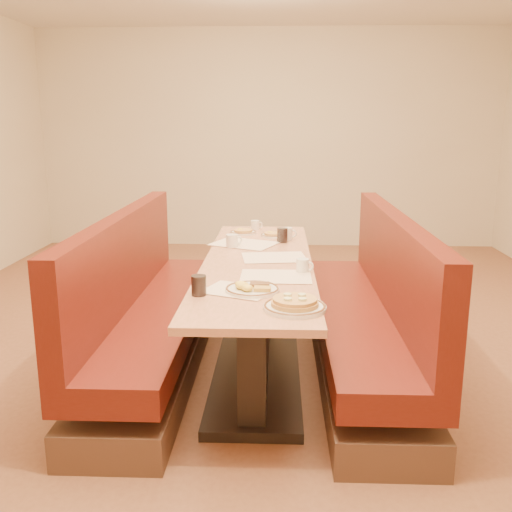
{
  "coord_description": "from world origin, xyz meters",
  "views": [
    {
      "loc": [
        0.13,
        -3.59,
        1.63
      ],
      "look_at": [
        0.0,
        -0.28,
        0.85
      ],
      "focal_mm": 40.0,
      "sensor_mm": 36.0,
      "label": 1
    }
  ],
  "objects_px": {
    "diner_table": "(258,316)",
    "coffee_mug_c": "(287,233)",
    "coffee_mug_b": "(233,241)",
    "pancake_plate": "(295,305)",
    "eggs_plate": "(252,289)",
    "coffee_mug_d": "(255,225)",
    "soda_tumbler_near": "(199,286)",
    "coffee_mug_a": "(303,265)",
    "soda_tumbler_mid": "(282,235)",
    "booth_right": "(368,319)",
    "booth_left": "(149,316)"
  },
  "relations": [
    {
      "from": "pancake_plate",
      "to": "soda_tumbler_mid",
      "type": "bearing_deg",
      "value": 91.9
    },
    {
      "from": "coffee_mug_b",
      "to": "coffee_mug_d",
      "type": "height_order",
      "value": "coffee_mug_b"
    },
    {
      "from": "soda_tumbler_near",
      "to": "soda_tumbler_mid",
      "type": "height_order",
      "value": "soda_tumbler_mid"
    },
    {
      "from": "coffee_mug_c",
      "to": "soda_tumbler_near",
      "type": "relative_size",
      "value": 1.14
    },
    {
      "from": "diner_table",
      "to": "coffee_mug_d",
      "type": "height_order",
      "value": "coffee_mug_d"
    },
    {
      "from": "eggs_plate",
      "to": "coffee_mug_a",
      "type": "distance_m",
      "value": 0.51
    },
    {
      "from": "coffee_mug_b",
      "to": "coffee_mug_c",
      "type": "distance_m",
      "value": 0.49
    },
    {
      "from": "booth_left",
      "to": "booth_right",
      "type": "bearing_deg",
      "value": 0.0
    },
    {
      "from": "coffee_mug_b",
      "to": "coffee_mug_c",
      "type": "height_order",
      "value": "same"
    },
    {
      "from": "pancake_plate",
      "to": "eggs_plate",
      "type": "height_order",
      "value": "pancake_plate"
    },
    {
      "from": "coffee_mug_a",
      "to": "soda_tumbler_mid",
      "type": "bearing_deg",
      "value": 117.64
    },
    {
      "from": "coffee_mug_d",
      "to": "eggs_plate",
      "type": "bearing_deg",
      "value": -99.66
    },
    {
      "from": "coffee_mug_d",
      "to": "soda_tumbler_mid",
      "type": "xyz_separation_m",
      "value": [
        0.22,
        -0.5,
        0.01
      ]
    },
    {
      "from": "booth_left",
      "to": "coffee_mug_d",
      "type": "distance_m",
      "value": 1.36
    },
    {
      "from": "coffee_mug_b",
      "to": "coffee_mug_c",
      "type": "bearing_deg",
      "value": 12.34
    },
    {
      "from": "coffee_mug_a",
      "to": "soda_tumbler_near",
      "type": "distance_m",
      "value": 0.74
    },
    {
      "from": "coffee_mug_a",
      "to": "coffee_mug_b",
      "type": "xyz_separation_m",
      "value": [
        -0.48,
        0.69,
        0.01
      ]
    },
    {
      "from": "soda_tumbler_near",
      "to": "pancake_plate",
      "type": "bearing_deg",
      "value": -23.25
    },
    {
      "from": "booth_left",
      "to": "soda_tumbler_mid",
      "type": "xyz_separation_m",
      "value": [
        0.89,
        0.6,
        0.44
      ]
    },
    {
      "from": "diner_table",
      "to": "eggs_plate",
      "type": "bearing_deg",
      "value": -90.6
    },
    {
      "from": "pancake_plate",
      "to": "soda_tumbler_near",
      "type": "distance_m",
      "value": 0.54
    },
    {
      "from": "soda_tumbler_mid",
      "to": "coffee_mug_c",
      "type": "bearing_deg",
      "value": 69.11
    },
    {
      "from": "soda_tumbler_near",
      "to": "coffee_mug_d",
      "type": "bearing_deg",
      "value": 83.31
    },
    {
      "from": "diner_table",
      "to": "coffee_mug_d",
      "type": "xyz_separation_m",
      "value": [
        -0.06,
        1.1,
        0.42
      ]
    },
    {
      "from": "booth_left",
      "to": "eggs_plate",
      "type": "relative_size",
      "value": 8.64
    },
    {
      "from": "coffee_mug_c",
      "to": "eggs_plate",
      "type": "bearing_deg",
      "value": -97.66
    },
    {
      "from": "coffee_mug_b",
      "to": "soda_tumbler_mid",
      "type": "height_order",
      "value": "soda_tumbler_mid"
    },
    {
      "from": "diner_table",
      "to": "booth_right",
      "type": "height_order",
      "value": "booth_right"
    },
    {
      "from": "booth_right",
      "to": "coffee_mug_b",
      "type": "height_order",
      "value": "booth_right"
    },
    {
      "from": "eggs_plate",
      "to": "booth_left",
      "type": "bearing_deg",
      "value": 136.52
    },
    {
      "from": "eggs_plate",
      "to": "coffee_mug_a",
      "type": "xyz_separation_m",
      "value": [
        0.29,
        0.41,
        0.03
      ]
    },
    {
      "from": "diner_table",
      "to": "soda_tumbler_near",
      "type": "bearing_deg",
      "value": -110.04
    },
    {
      "from": "booth_left",
      "to": "coffee_mug_b",
      "type": "distance_m",
      "value": 0.81
    },
    {
      "from": "diner_table",
      "to": "coffee_mug_c",
      "type": "height_order",
      "value": "coffee_mug_c"
    },
    {
      "from": "booth_right",
      "to": "coffee_mug_a",
      "type": "xyz_separation_m",
      "value": [
        -0.45,
        -0.27,
        0.43
      ]
    },
    {
      "from": "coffee_mug_a",
      "to": "pancake_plate",
      "type": "bearing_deg",
      "value": -75.81
    },
    {
      "from": "booth_right",
      "to": "coffee_mug_d",
      "type": "distance_m",
      "value": 1.42
    },
    {
      "from": "booth_left",
      "to": "pancake_plate",
      "type": "xyz_separation_m",
      "value": [
        0.95,
        -0.98,
        0.41
      ]
    },
    {
      "from": "coffee_mug_a",
      "to": "soda_tumbler_mid",
      "type": "relative_size",
      "value": 0.99
    },
    {
      "from": "coffee_mug_d",
      "to": "coffee_mug_b",
      "type": "bearing_deg",
      "value": -112.71
    },
    {
      "from": "coffee_mug_a",
      "to": "coffee_mug_b",
      "type": "distance_m",
      "value": 0.84
    },
    {
      "from": "pancake_plate",
      "to": "eggs_plate",
      "type": "xyz_separation_m",
      "value": [
        -0.22,
        0.29,
        -0.01
      ]
    },
    {
      "from": "pancake_plate",
      "to": "coffee_mug_a",
      "type": "height_order",
      "value": "coffee_mug_a"
    },
    {
      "from": "coffee_mug_a",
      "to": "coffee_mug_c",
      "type": "relative_size",
      "value": 0.88
    },
    {
      "from": "coffee_mug_b",
      "to": "coffee_mug_d",
      "type": "relative_size",
      "value": 1.16
    },
    {
      "from": "booth_left",
      "to": "coffee_mug_b",
      "type": "xyz_separation_m",
      "value": [
        0.53,
        0.42,
        0.44
      ]
    },
    {
      "from": "pancake_plate",
      "to": "coffee_mug_b",
      "type": "xyz_separation_m",
      "value": [
        -0.41,
        1.39,
        0.02
      ]
    },
    {
      "from": "booth_right",
      "to": "diner_table",
      "type": "bearing_deg",
      "value": 180.0
    },
    {
      "from": "diner_table",
      "to": "pancake_plate",
      "type": "distance_m",
      "value": 1.08
    },
    {
      "from": "booth_left",
      "to": "coffee_mug_c",
      "type": "distance_m",
      "value": 1.24
    }
  ]
}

